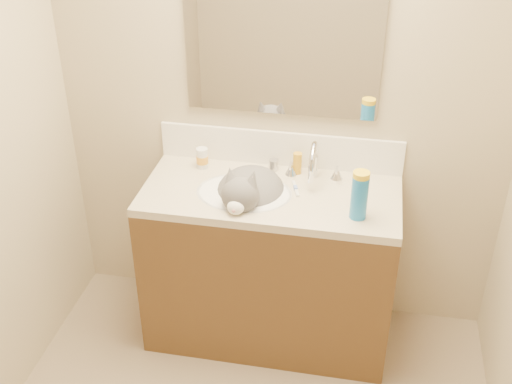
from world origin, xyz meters
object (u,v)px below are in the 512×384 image
at_px(silver_jar, 274,165).
at_px(faucet, 313,165).
at_px(vanity_cabinet, 270,268).
at_px(amber_bottle, 297,163).
at_px(spray_can, 359,198).
at_px(pill_bottle, 202,158).
at_px(cat, 249,194).
at_px(basin, 244,205).

bearing_deg(silver_jar, faucet, -19.43).
bearing_deg(silver_jar, vanity_cabinet, -84.16).
bearing_deg(vanity_cabinet, amber_bottle, 63.92).
bearing_deg(spray_can, silver_jar, 140.85).
xyz_separation_m(vanity_cabinet, faucet, (0.18, 0.14, 0.54)).
xyz_separation_m(faucet, pill_bottle, (-0.55, 0.03, -0.03)).
distance_m(vanity_cabinet, silver_jar, 0.52).
bearing_deg(vanity_cabinet, silver_jar, 95.84).
distance_m(vanity_cabinet, cat, 0.44).
bearing_deg(spray_can, vanity_cabinet, 160.93).
height_order(faucet, cat, faucet).
bearing_deg(spray_can, faucet, 129.29).
xyz_separation_m(cat, amber_bottle, (0.20, 0.21, 0.07)).
bearing_deg(spray_can, cat, 166.28).
xyz_separation_m(vanity_cabinet, amber_bottle, (0.10, 0.20, 0.50)).
height_order(vanity_cabinet, amber_bottle, amber_bottle).
relative_size(cat, pill_bottle, 4.56).
distance_m(basin, faucet, 0.38).
xyz_separation_m(cat, pill_bottle, (-0.27, 0.18, 0.07)).
bearing_deg(faucet, spray_can, -50.71).
relative_size(cat, amber_bottle, 4.39).
xyz_separation_m(faucet, spray_can, (0.23, -0.28, 0.01)).
xyz_separation_m(basin, amber_bottle, (0.22, 0.23, 0.12)).
bearing_deg(basin, spray_can, -11.86).
xyz_separation_m(silver_jar, amber_bottle, (0.12, -0.01, 0.03)).
bearing_deg(vanity_cabinet, spray_can, -19.07).
height_order(vanity_cabinet, pill_bottle, pill_bottle).
distance_m(basin, amber_bottle, 0.34).
distance_m(faucet, cat, 0.33).
xyz_separation_m(vanity_cabinet, silver_jar, (-0.02, 0.21, 0.48)).
bearing_deg(amber_bottle, spray_can, -47.39).
relative_size(cat, silver_jar, 8.59).
distance_m(vanity_cabinet, basin, 0.40).
relative_size(amber_bottle, spray_can, 0.54).
height_order(cat, silver_jar, cat).
bearing_deg(cat, pill_bottle, 150.88).
relative_size(cat, spray_can, 2.36).
distance_m(cat, amber_bottle, 0.30).
relative_size(vanity_cabinet, pill_bottle, 11.63).
xyz_separation_m(vanity_cabinet, basin, (-0.12, -0.03, 0.38)).
bearing_deg(spray_can, amber_bottle, 132.61).
distance_m(vanity_cabinet, faucet, 0.58).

